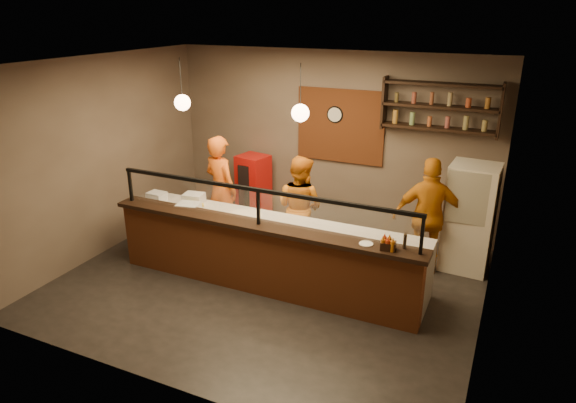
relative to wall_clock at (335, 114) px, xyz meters
The scene contains 29 objects.
floor 3.24m from the wall_clock, 92.33° to the right, with size 6.00×6.00×0.00m, color black.
ceiling 2.70m from the wall_clock, 92.33° to the right, with size 6.00×6.00×0.00m, color #332C27.
wall_back 0.51m from the wall_clock, 158.20° to the left, with size 6.00×6.00×0.00m, color #6B5B4E.
wall_left 3.99m from the wall_clock, 141.57° to the right, with size 5.00×5.00×0.00m, color #6B5B4E.
wall_right 3.84m from the wall_clock, 40.31° to the right, with size 5.00×5.00×0.00m, color #6B5B4E.
wall_front 4.99m from the wall_clock, 91.16° to the right, with size 6.00×6.00×0.00m, color #6B5B4E.
brick_patch 0.22m from the wall_clock, ahead, with size 1.60×0.04×1.30m, color brown.
service_counter 3.19m from the wall_clock, 92.08° to the right, with size 4.60×0.25×1.00m, color brown.
counter_ledge 2.96m from the wall_clock, 92.08° to the right, with size 4.70×0.37×0.06m, color black.
worktop_cabinet 2.81m from the wall_clock, 92.53° to the right, with size 4.60×0.75×0.85m, color gray.
worktop 2.57m from the wall_clock, 92.53° to the right, with size 4.60×0.75×0.05m, color silver.
sneeze_guard 2.86m from the wall_clock, 92.08° to the right, with size 4.50×0.05×0.52m.
wall_shelving 1.83m from the wall_clock, ahead, with size 1.84×0.28×0.85m.
wall_clock is the anchor object (origin of this frame).
pendant_left 2.81m from the wall_clock, 125.30° to the right, with size 0.24×0.24×0.77m.
pendant_right 2.32m from the wall_clock, 82.44° to the right, with size 0.24×0.24×0.77m.
cook_left 2.40m from the wall_clock, 135.43° to the right, with size 0.69×0.45×1.89m, color orange.
cook_mid 1.90m from the wall_clock, 91.96° to the right, with size 0.83×0.64×1.70m, color #C36612.
cook_right 2.55m from the wall_clock, 30.41° to the right, with size 1.07×0.45×1.83m, color #C67112.
fridge 2.90m from the wall_clock, 16.93° to the right, with size 0.71×0.66×1.69m, color beige.
red_cooler 2.13m from the wall_clock, 168.36° to the right, with size 0.54×0.49×1.25m, color #B9100C.
pizza_dough 2.62m from the wall_clock, 105.30° to the right, with size 0.55×0.55×0.01m, color silver.
prep_tub_a 3.38m from the wall_clock, 134.91° to the right, with size 0.28×0.22×0.14m, color silver.
prep_tub_b 2.89m from the wall_clock, 127.87° to the right, with size 0.32×0.25×0.16m, color silver.
prep_tub_c 3.11m from the wall_clock, 119.66° to the right, with size 0.33×0.27×0.17m, color silver.
rolling_pin 2.99m from the wall_clock, 124.01° to the right, with size 0.06×0.06×0.36m, color gold.
condiment_caddy 3.43m from the wall_clock, 58.27° to the right, with size 0.18×0.14×0.10m, color black.
pepper_mill 3.43m from the wall_clock, 54.60° to the right, with size 0.04×0.04×0.19m, color black.
small_plate 3.28m from the wall_clock, 62.50° to the right, with size 0.18×0.18×0.01m, color silver.
Camera 1 is at (3.09, -6.07, 3.88)m, focal length 32.00 mm.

